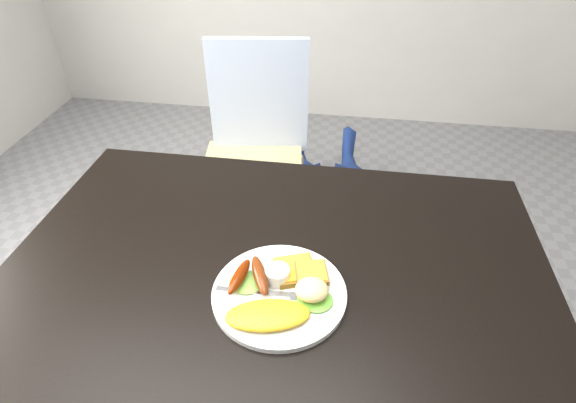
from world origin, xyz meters
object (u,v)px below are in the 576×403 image
(dining_table, at_px, (277,267))
(dining_chair, at_px, (252,171))
(person, at_px, (340,104))
(plate, at_px, (279,293))

(dining_table, relative_size, dining_chair, 2.99)
(dining_table, distance_m, person, 0.75)
(plate, bearing_deg, dining_chair, 106.51)
(dining_chair, xyz_separation_m, plate, (0.26, -0.88, 0.31))
(dining_chair, xyz_separation_m, person, (0.34, -0.04, 0.34))
(person, bearing_deg, plate, 76.51)
(dining_chair, height_order, plate, plate)
(dining_table, xyz_separation_m, dining_chair, (-0.24, 0.78, -0.28))
(dining_table, bearing_deg, dining_chair, 107.01)
(dining_chair, relative_size, person, 0.26)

